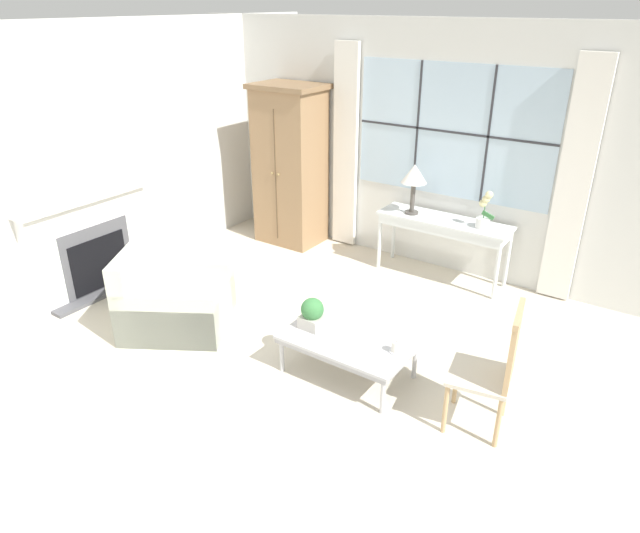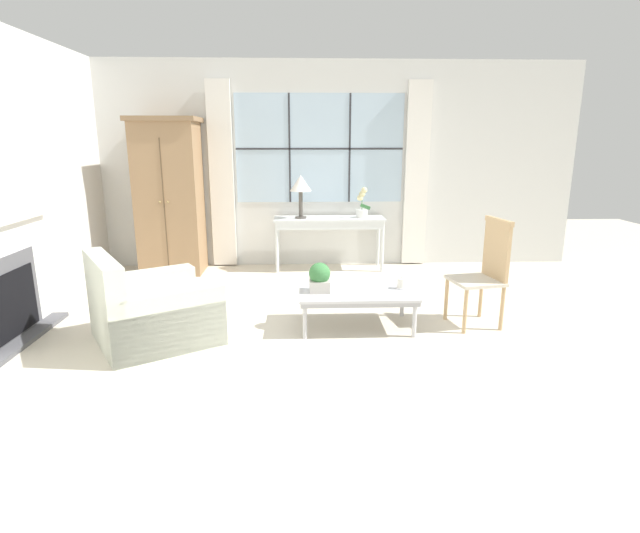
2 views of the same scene
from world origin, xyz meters
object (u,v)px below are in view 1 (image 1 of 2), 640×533
at_px(fireplace, 89,236).
at_px(console_table, 444,226).
at_px(potted_plant_small, 312,313).
at_px(pillar_candle, 396,347).
at_px(table_lamp, 414,176).
at_px(potted_orchid, 484,213).
at_px(armoire, 290,166).
at_px(coffee_table, 348,342).
at_px(side_chair_wooden, 496,364).
at_px(armchair_upholstered, 174,301).

relative_size(fireplace, console_table, 1.28).
xyz_separation_m(potted_plant_small, pillar_candle, (0.78, 0.06, -0.09)).
relative_size(table_lamp, potted_orchid, 1.40).
height_order(fireplace, armoire, armoire).
height_order(potted_orchid, potted_plant_small, potted_orchid).
distance_m(fireplace, potted_plant_small, 2.82).
bearing_deg(coffee_table, console_table, 93.49).
bearing_deg(potted_orchid, armoire, -178.74).
xyz_separation_m(fireplace, armoire, (0.91, 2.41, 0.39)).
xyz_separation_m(armoire, coffee_table, (2.26, -2.18, -0.70)).
xyz_separation_m(coffee_table, pillar_candle, (0.43, 0.04, 0.09)).
bearing_deg(side_chair_wooden, potted_orchid, 112.78).
distance_m(armoire, pillar_candle, 3.49).
xyz_separation_m(table_lamp, coffee_table, (0.53, -2.21, -0.84)).
bearing_deg(pillar_candle, fireplace, -175.78).
relative_size(fireplace, table_lamp, 3.35).
distance_m(table_lamp, pillar_candle, 2.49).
distance_m(side_chair_wooden, potted_plant_small, 1.60).
bearing_deg(console_table, fireplace, -140.73).
relative_size(side_chair_wooden, potted_plant_small, 3.73).
bearing_deg(fireplace, side_chair_wooden, 3.33).
distance_m(armoire, console_table, 2.16).
bearing_deg(fireplace, table_lamp, 42.68).
relative_size(armoire, console_table, 1.35).
relative_size(console_table, pillar_candle, 13.32).
distance_m(armoire, table_lamp, 1.74).
bearing_deg(armchair_upholstered, fireplace, 178.56).
bearing_deg(fireplace, armchair_upholstered, -1.44).
distance_m(potted_orchid, armchair_upholstered, 3.37).
relative_size(potted_orchid, coffee_table, 0.38).
relative_size(console_table, side_chair_wooden, 1.45).
bearing_deg(coffee_table, table_lamp, 103.37).
bearing_deg(fireplace, coffee_table, 4.09).
xyz_separation_m(side_chair_wooden, potted_plant_small, (-1.59, -0.05, -0.07)).
xyz_separation_m(potted_orchid, coffee_table, (-0.31, -2.24, -0.56)).
bearing_deg(potted_plant_small, coffee_table, 3.45).
xyz_separation_m(console_table, potted_plant_small, (-0.22, -2.27, -0.14)).
distance_m(armoire, armchair_upholstered, 2.59).
relative_size(fireplace, potted_plant_small, 6.97).
height_order(side_chair_wooden, potted_plant_small, side_chair_wooden).
bearing_deg(console_table, armchair_upholstered, -124.54).
bearing_deg(side_chair_wooden, console_table, 121.76).
bearing_deg(potted_orchid, armchair_upholstered, -131.03).
distance_m(armchair_upholstered, potted_plant_small, 1.55).
bearing_deg(console_table, table_lamp, -173.86).
height_order(console_table, pillar_candle, console_table).
relative_size(console_table, potted_plant_small, 5.43).
relative_size(console_table, potted_orchid, 3.65).
bearing_deg(potted_orchid, fireplace, -144.65).
height_order(console_table, potted_plant_small, console_table).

